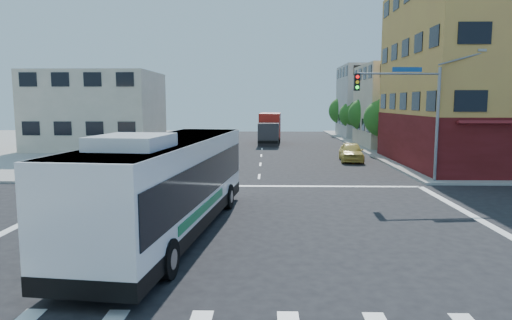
{
  "coord_description": "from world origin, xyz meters",
  "views": [
    {
      "loc": [
        0.49,
        -17.02,
        4.94
      ],
      "look_at": [
        0.02,
        3.12,
        2.37
      ],
      "focal_mm": 32.0,
      "sensor_mm": 36.0,
      "label": 1
    }
  ],
  "objects": [
    {
      "name": "transit_bus",
      "position": [
        -3.1,
        -0.4,
        1.94
      ],
      "size": [
        4.35,
        13.66,
        3.97
      ],
      "rotation": [
        0.0,
        0.0,
        -0.11
      ],
      "color": "black",
      "rests_on": "ground"
    },
    {
      "name": "street_tree_a",
      "position": [
        11.9,
        27.92,
        3.59
      ],
      "size": [
        3.6,
        3.6,
        5.53
      ],
      "color": "#352313",
      "rests_on": "ground"
    },
    {
      "name": "building_east_near",
      "position": [
        16.98,
        33.98,
        4.51
      ],
      "size": [
        12.06,
        10.06,
        9.0
      ],
      "color": "beige",
      "rests_on": "ground"
    },
    {
      "name": "street_tree_c",
      "position": [
        11.9,
        43.92,
        3.46
      ],
      "size": [
        3.4,
        3.4,
        5.29
      ],
      "color": "#352313",
      "rests_on": "ground"
    },
    {
      "name": "building_east_far",
      "position": [
        16.98,
        47.98,
        5.01
      ],
      "size": [
        12.06,
        10.06,
        10.0
      ],
      "color": "#ADACA7",
      "rests_on": "ground"
    },
    {
      "name": "parked_car",
      "position": [
        7.59,
        21.21,
        0.79
      ],
      "size": [
        2.29,
        4.8,
        1.58
      ],
      "primitive_type": "imported",
      "rotation": [
        0.0,
        0.0,
        -0.09
      ],
      "color": "#DDC456",
      "rests_on": "ground"
    },
    {
      "name": "signal_mast_ne",
      "position": [
        9.08,
        10.62,
        4.98
      ],
      "size": [
        7.91,
        1.13,
        8.07
      ],
      "color": "gray",
      "rests_on": "ground"
    },
    {
      "name": "ground",
      "position": [
        0.0,
        0.0,
        0.0
      ],
      "size": [
        120.0,
        120.0,
        0.0
      ],
      "primitive_type": "plane",
      "color": "black",
      "rests_on": "ground"
    },
    {
      "name": "building_west",
      "position": [
        -17.02,
        29.98,
        4.01
      ],
      "size": [
        12.06,
        10.06,
        8.0
      ],
      "color": "beige",
      "rests_on": "ground"
    },
    {
      "name": "street_tree_d",
      "position": [
        11.9,
        51.92,
        3.88
      ],
      "size": [
        4.0,
        4.0,
        6.03
      ],
      "color": "#352313",
      "rests_on": "ground"
    },
    {
      "name": "box_truck",
      "position": [
        0.86,
        37.18,
        1.75
      ],
      "size": [
        2.78,
        8.13,
        3.61
      ],
      "rotation": [
        0.0,
        0.0,
        -0.06
      ],
      "color": "#2A2B30",
      "rests_on": "ground"
    },
    {
      "name": "street_tree_b",
      "position": [
        11.9,
        35.92,
        3.75
      ],
      "size": [
        3.8,
        3.8,
        5.79
      ],
      "color": "#352313",
      "rests_on": "ground"
    }
  ]
}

